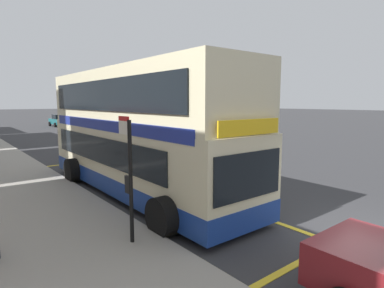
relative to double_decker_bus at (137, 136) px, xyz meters
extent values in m
plane|color=#333335|center=(2.46, 24.71, -2.06)|extent=(260.00, 260.00, 0.00)
cube|color=beige|center=(0.01, 0.01, -0.71)|extent=(2.51, 10.56, 2.30)
cube|color=beige|center=(0.01, 0.01, 1.39)|extent=(2.48, 10.35, 1.90)
cube|color=navy|center=(0.01, 0.01, -1.56)|extent=(2.53, 10.58, 0.60)
cube|color=navy|center=(0.01, 0.01, 0.46)|extent=(2.54, 9.71, 0.36)
cube|color=black|center=(-1.27, 0.41, -0.41)|extent=(0.04, 8.45, 0.90)
cube|color=black|center=(-1.27, 0.01, 1.44)|extent=(0.04, 9.29, 1.00)
cube|color=black|center=(0.01, -5.29, -0.46)|extent=(2.21, 0.04, 1.10)
cube|color=yellow|center=(0.01, -5.29, 0.66)|extent=(2.01, 0.04, 0.36)
cylinder|color=black|center=(-1.34, -3.79, -1.56)|extent=(0.56, 1.00, 1.00)
cylinder|color=black|center=(1.35, -3.79, -1.56)|extent=(0.56, 1.00, 1.00)
cylinder|color=black|center=(-1.34, 2.91, -1.56)|extent=(0.56, 1.00, 1.00)
cylinder|color=black|center=(1.35, 2.91, -1.56)|extent=(0.56, 1.00, 1.00)
cube|color=yellow|center=(-1.46, 0.21, -2.06)|extent=(0.16, 13.81, 0.01)
cube|color=yellow|center=(1.53, 0.21, -2.06)|extent=(0.16, 13.81, 0.01)
cube|color=yellow|center=(0.03, -6.62, -2.06)|extent=(3.15, 0.16, 0.01)
cube|color=yellow|center=(0.03, 7.03, -2.06)|extent=(3.15, 0.16, 0.01)
cylinder|color=black|center=(-2.27, -3.86, -0.54)|extent=(0.09, 0.09, 2.76)
cube|color=silver|center=(-2.27, -3.61, 0.66)|extent=(0.05, 0.42, 0.30)
cube|color=red|center=(-2.27, -3.61, 0.86)|extent=(0.05, 0.42, 0.10)
cube|color=black|center=(-2.27, -3.76, -0.62)|extent=(0.06, 0.28, 0.40)
cube|color=#196066|center=(7.18, 34.84, -1.40)|extent=(1.76, 4.20, 0.72)
cube|color=black|center=(7.18, 34.74, -0.74)|extent=(1.52, 1.90, 0.60)
cylinder|color=black|center=(6.25, 36.15, -1.76)|extent=(0.22, 0.60, 0.60)
cylinder|color=black|center=(8.12, 36.15, -1.76)|extent=(0.22, 0.60, 0.60)
cylinder|color=black|center=(6.25, 33.54, -1.76)|extent=(0.22, 0.60, 0.60)
cylinder|color=black|center=(8.12, 33.54, -1.76)|extent=(0.22, 0.60, 0.60)
camera|label=1|loc=(-5.44, -10.02, 1.22)|focal=29.48mm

